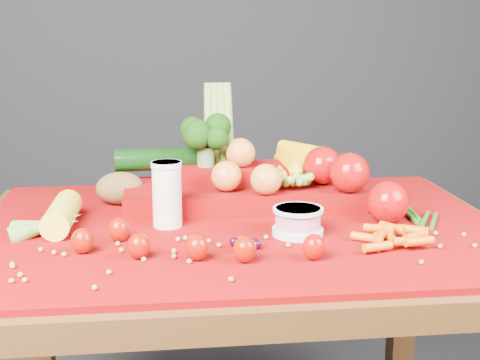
{
  "coord_description": "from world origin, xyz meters",
  "views": [
    {
      "loc": [
        -0.15,
        -1.29,
        1.16
      ],
      "look_at": [
        0.0,
        0.02,
        0.85
      ],
      "focal_mm": 50.0,
      "sensor_mm": 36.0,
      "label": 1
    }
  ],
  "objects": [
    {
      "name": "produce_mound",
      "position": [
        0.05,
        0.15,
        0.82
      ],
      "size": [
        0.61,
        0.37,
        0.27
      ],
      "color": "#7C0404",
      "rests_on": "red_cloth"
    },
    {
      "name": "table",
      "position": [
        0.0,
        0.0,
        0.66
      ],
      "size": [
        1.1,
        0.8,
        0.75
      ],
      "color": "#3B240D",
      "rests_on": "ground"
    },
    {
      "name": "potato",
      "position": [
        -0.25,
        0.19,
        0.8
      ],
      "size": [
        0.11,
        0.08,
        0.07
      ],
      "primitive_type": "ellipsoid",
      "color": "brown",
      "rests_on": "red_cloth"
    },
    {
      "name": "yogurt_bowl",
      "position": [
        0.1,
        -0.08,
        0.79
      ],
      "size": [
        0.1,
        0.1,
        0.05
      ],
      "rotation": [
        0.0,
        0.0,
        0.4
      ],
      "color": "silver",
      "rests_on": "red_cloth"
    },
    {
      "name": "dark_grape_cluster",
      "position": [
        -0.01,
        -0.15,
        0.78
      ],
      "size": [
        0.06,
        0.05,
        0.03
      ],
      "primitive_type": null,
      "color": "black",
      "rests_on": "red_cloth"
    },
    {
      "name": "milk_glass",
      "position": [
        -0.15,
        0.01,
        0.83
      ],
      "size": [
        0.06,
        0.06,
        0.13
      ],
      "rotation": [
        0.0,
        0.0,
        0.3
      ],
      "color": "beige",
      "rests_on": "red_cloth"
    },
    {
      "name": "green_bean_pile",
      "position": [
        0.38,
        -0.01,
        0.77
      ],
      "size": [
        0.14,
        0.12,
        0.01
      ],
      "primitive_type": null,
      "color": "#205F15",
      "rests_on": "red_cloth"
    },
    {
      "name": "corn_ear",
      "position": [
        -0.37,
        -0.01,
        0.78
      ],
      "size": [
        0.18,
        0.23,
        0.06
      ],
      "rotation": [
        0.0,
        0.0,
        1.55
      ],
      "color": "yellow",
      "rests_on": "red_cloth"
    },
    {
      "name": "red_cloth",
      "position": [
        0.0,
        0.0,
        0.76
      ],
      "size": [
        1.05,
        0.75,
        0.01
      ],
      "primitive_type": "cube",
      "color": "#7C0404",
      "rests_on": "table"
    },
    {
      "name": "soybean_scatter",
      "position": [
        0.0,
        -0.2,
        0.77
      ],
      "size": [
        0.84,
        0.24,
        0.01
      ],
      "primitive_type": null,
      "color": "#9C8243",
      "rests_on": "red_cloth"
    },
    {
      "name": "strawberry_scatter",
      "position": [
        -0.13,
        -0.17,
        0.79
      ],
      "size": [
        0.44,
        0.18,
        0.05
      ],
      "color": "#971404",
      "rests_on": "red_cloth"
    },
    {
      "name": "baby_carrot_pile",
      "position": [
        0.27,
        -0.15,
        0.78
      ],
      "size": [
        0.17,
        0.17,
        0.03
      ],
      "primitive_type": null,
      "color": "#C45006",
      "rests_on": "red_cloth"
    }
  ]
}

